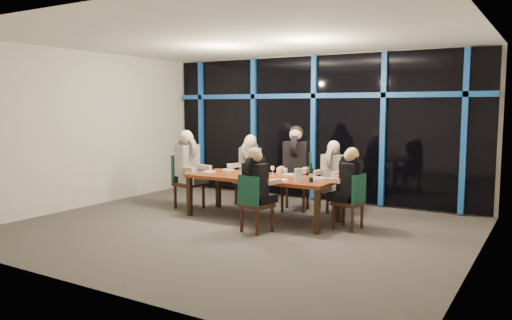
% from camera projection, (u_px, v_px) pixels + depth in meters
% --- Properties ---
extents(room, '(7.04, 7.00, 3.02)m').
position_uv_depth(room, '(236.00, 101.00, 7.75)').
color(room, '#514C48').
rests_on(room, ground).
extents(window_wall, '(6.86, 0.43, 2.94)m').
position_uv_depth(window_wall, '(315.00, 126.00, 10.29)').
color(window_wall, black).
rests_on(window_wall, ground).
extents(dining_table, '(2.60, 1.00, 0.75)m').
position_uv_depth(dining_table, '(262.00, 180.00, 8.57)').
color(dining_table, brown).
rests_on(dining_table, ground).
extents(chair_far_left, '(0.52, 0.52, 0.95)m').
position_uv_depth(chair_far_left, '(252.00, 178.00, 9.91)').
color(chair_far_left, '#321910').
rests_on(chair_far_left, ground).
extents(chair_far_mid, '(0.62, 0.62, 1.08)m').
position_uv_depth(chair_far_mid, '(296.00, 178.00, 9.39)').
color(chair_far_mid, '#321910').
rests_on(chair_far_mid, ground).
extents(chair_far_right, '(0.46, 0.46, 0.92)m').
position_uv_depth(chair_far_right, '(334.00, 187.00, 8.90)').
color(chair_far_right, '#321910').
rests_on(chair_far_right, ground).
extents(chair_end_left, '(0.55, 0.55, 1.02)m').
position_uv_depth(chair_end_left, '(186.00, 178.00, 9.55)').
color(chair_end_left, '#321910').
rests_on(chair_end_left, ground).
extents(chair_end_right, '(0.46, 0.46, 0.89)m').
position_uv_depth(chair_end_right, '(353.00, 199.00, 7.86)').
color(chair_end_right, '#321910').
rests_on(chair_end_right, ground).
extents(chair_near_mid, '(0.50, 0.50, 0.90)m').
position_uv_depth(chair_near_mid, '(253.00, 201.00, 7.66)').
color(chair_near_mid, '#321910').
rests_on(chair_near_mid, ground).
extents(diner_far_left, '(0.52, 0.63, 0.92)m').
position_uv_depth(diner_far_left, '(249.00, 159.00, 9.81)').
color(diner_far_left, black).
rests_on(diner_far_left, ground).
extents(diner_far_mid, '(0.62, 0.73, 1.05)m').
position_uv_depth(diner_far_mid, '(295.00, 156.00, 9.26)').
color(diner_far_mid, black).
rests_on(diner_far_mid, ground).
extents(diner_far_right, '(0.48, 0.59, 0.89)m').
position_uv_depth(diner_far_right, '(332.00, 167.00, 8.80)').
color(diner_far_right, black).
rests_on(diner_far_right, ground).
extents(diner_end_left, '(0.67, 0.55, 0.99)m').
position_uv_depth(diner_end_left, '(189.00, 158.00, 9.45)').
color(diner_end_left, black).
rests_on(diner_end_left, ground).
extents(diner_end_right, '(0.58, 0.47, 0.87)m').
position_uv_depth(diner_end_right, '(349.00, 176.00, 7.87)').
color(diner_end_right, black).
rests_on(diner_end_right, ground).
extents(diner_near_mid, '(0.50, 0.60, 0.88)m').
position_uv_depth(diner_near_mid, '(257.00, 177.00, 7.68)').
color(diner_near_mid, black).
rests_on(diner_near_mid, ground).
extents(plate_far_left, '(0.24, 0.24, 0.01)m').
position_uv_depth(plate_far_left, '(228.00, 170.00, 9.41)').
color(plate_far_left, white).
rests_on(plate_far_left, dining_table).
extents(plate_far_mid, '(0.24, 0.24, 0.01)m').
position_uv_depth(plate_far_mid, '(289.00, 174.00, 8.75)').
color(plate_far_mid, white).
rests_on(plate_far_mid, dining_table).
extents(plate_far_right, '(0.24, 0.24, 0.01)m').
position_uv_depth(plate_far_right, '(316.00, 178.00, 8.36)').
color(plate_far_right, white).
rests_on(plate_far_right, dining_table).
extents(plate_end_left, '(0.24, 0.24, 0.01)m').
position_uv_depth(plate_end_left, '(209.00, 172.00, 9.10)').
color(plate_end_left, white).
rests_on(plate_end_left, dining_table).
extents(plate_end_right, '(0.24, 0.24, 0.01)m').
position_uv_depth(plate_end_right, '(318.00, 179.00, 8.22)').
color(plate_end_right, white).
rests_on(plate_end_right, dining_table).
extents(plate_near_mid, '(0.24, 0.24, 0.01)m').
position_uv_depth(plate_near_mid, '(281.00, 180.00, 8.09)').
color(plate_near_mid, white).
rests_on(plate_near_mid, dining_table).
extents(wine_bottle, '(0.07, 0.07, 0.30)m').
position_uv_depth(wine_bottle, '(311.00, 175.00, 7.90)').
color(wine_bottle, black).
rests_on(wine_bottle, dining_table).
extents(water_pitcher, '(0.13, 0.12, 0.21)m').
position_uv_depth(water_pitcher, '(298.00, 175.00, 7.94)').
color(water_pitcher, silver).
rests_on(water_pitcher, dining_table).
extents(tea_light, '(0.05, 0.05, 0.03)m').
position_uv_depth(tea_light, '(250.00, 177.00, 8.43)').
color(tea_light, '#FFA34C').
rests_on(tea_light, dining_table).
extents(wine_glass_a, '(0.08, 0.08, 0.19)m').
position_uv_depth(wine_glass_a, '(246.00, 168.00, 8.50)').
color(wine_glass_a, silver).
rests_on(wine_glass_a, dining_table).
extents(wine_glass_b, '(0.06, 0.06, 0.16)m').
position_uv_depth(wine_glass_b, '(273.00, 169.00, 8.67)').
color(wine_glass_b, silver).
rests_on(wine_glass_b, dining_table).
extents(wine_glass_c, '(0.07, 0.07, 0.18)m').
position_uv_depth(wine_glass_c, '(285.00, 171.00, 8.21)').
color(wine_glass_c, silver).
rests_on(wine_glass_c, dining_table).
extents(wine_glass_d, '(0.07, 0.07, 0.18)m').
position_uv_depth(wine_glass_d, '(229.00, 166.00, 8.93)').
color(wine_glass_d, white).
rests_on(wine_glass_d, dining_table).
extents(wine_glass_e, '(0.06, 0.06, 0.16)m').
position_uv_depth(wine_glass_e, '(313.00, 173.00, 8.14)').
color(wine_glass_e, white).
rests_on(wine_glass_e, dining_table).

